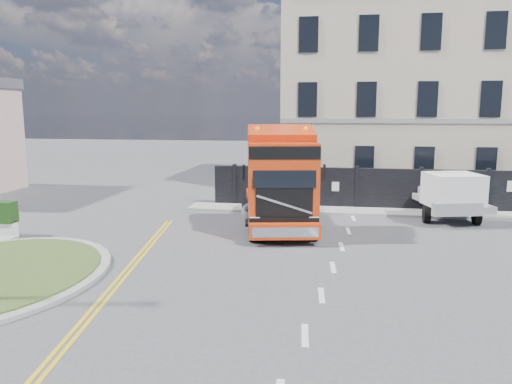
# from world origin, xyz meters

# --- Properties ---
(ground) EXTENTS (120.00, 120.00, 0.00)m
(ground) POSITION_xyz_m (0.00, 0.00, 0.00)
(ground) COLOR #424244
(ground) RESTS_ON ground
(hoarding_fence) EXTENTS (18.80, 0.25, 2.00)m
(hoarding_fence) POSITION_xyz_m (6.55, 9.00, 1.00)
(hoarding_fence) COLOR black
(hoarding_fence) RESTS_ON ground
(georgian_building) EXTENTS (12.30, 10.30, 12.80)m
(georgian_building) POSITION_xyz_m (6.00, 16.50, 5.77)
(georgian_building) COLOR beige
(georgian_building) RESTS_ON ground
(pavement_far) EXTENTS (20.00, 1.60, 0.12)m
(pavement_far) POSITION_xyz_m (6.00, 8.10, 0.06)
(pavement_far) COLOR gray
(pavement_far) RESTS_ON ground
(truck) EXTENTS (3.68, 7.10, 4.05)m
(truck) POSITION_xyz_m (0.84, 3.94, 1.82)
(truck) COLOR black
(truck) RESTS_ON ground
(flatbed_pickup) EXTENTS (3.23, 5.52, 2.14)m
(flatbed_pickup) POSITION_xyz_m (7.88, 7.01, 1.15)
(flatbed_pickup) COLOR gray
(flatbed_pickup) RESTS_ON ground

